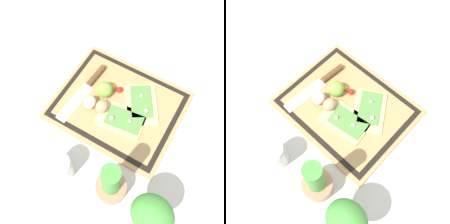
% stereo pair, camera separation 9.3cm
% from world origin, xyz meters
% --- Properties ---
extents(ground_plane, '(6.00, 6.00, 0.00)m').
position_xyz_m(ground_plane, '(0.00, 0.00, 0.00)').
color(ground_plane, silver).
extents(cutting_board, '(0.46, 0.37, 0.02)m').
position_xyz_m(cutting_board, '(0.00, 0.00, 0.01)').
color(cutting_board, tan).
rests_on(cutting_board, ground_plane).
extents(pizza_slice_near, '(0.18, 0.20, 0.02)m').
position_xyz_m(pizza_slice_near, '(-0.07, -0.04, 0.02)').
color(pizza_slice_near, '#DBBC7F').
rests_on(pizza_slice_near, cutting_board).
extents(pizza_slice_far, '(0.18, 0.13, 0.02)m').
position_xyz_m(pizza_slice_far, '(-0.04, 0.05, 0.02)').
color(pizza_slice_far, '#DBBC7F').
rests_on(pizza_slice_far, cutting_board).
extents(knife, '(0.05, 0.28, 0.02)m').
position_xyz_m(knife, '(0.14, -0.02, 0.02)').
color(knife, silver).
rests_on(knife, cutting_board).
extents(egg_brown, '(0.05, 0.05, 0.05)m').
position_xyz_m(egg_brown, '(0.04, 0.05, 0.04)').
color(egg_brown, tan).
rests_on(egg_brown, cutting_board).
extents(egg_pink, '(0.05, 0.05, 0.05)m').
position_xyz_m(egg_pink, '(0.09, 0.06, 0.04)').
color(egg_pink, beige).
rests_on(egg_pink, cutting_board).
extents(lime, '(0.06, 0.06, 0.06)m').
position_xyz_m(lime, '(0.07, -0.01, 0.05)').
color(lime, '#7FB742').
rests_on(lime, cutting_board).
extents(cherry_tomato_red, '(0.02, 0.02, 0.02)m').
position_xyz_m(cherry_tomato_red, '(0.02, -0.05, 0.03)').
color(cherry_tomato_red, red).
rests_on(cherry_tomato_red, cutting_board).
extents(cherry_tomato_yellow, '(0.02, 0.02, 0.02)m').
position_xyz_m(cherry_tomato_yellow, '(0.05, -0.05, 0.03)').
color(cherry_tomato_yellow, orange).
rests_on(cherry_tomato_yellow, cutting_board).
extents(herb_pot, '(0.10, 0.10, 0.24)m').
position_xyz_m(herb_pot, '(-0.13, 0.28, 0.08)').
color(herb_pot, '#AD7A5B').
rests_on(herb_pot, ground_plane).
extents(sauce_jar, '(0.07, 0.07, 0.10)m').
position_xyz_m(sauce_jar, '(0.04, 0.30, 0.05)').
color(sauce_jar, silver).
rests_on(sauce_jar, ground_plane).
extents(herb_glass, '(0.12, 0.10, 0.19)m').
position_xyz_m(herb_glass, '(-0.27, 0.30, 0.11)').
color(herb_glass, silver).
rests_on(herb_glass, ground_plane).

